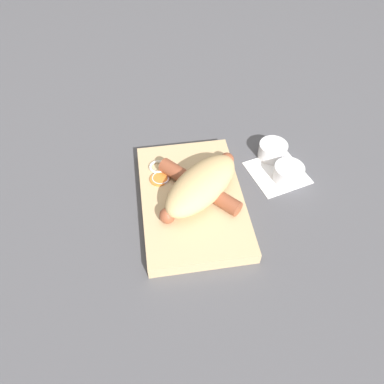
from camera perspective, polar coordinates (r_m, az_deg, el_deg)
The scene contains 8 objects.
ground_plane at distance 0.67m, azimuth -0.00°, elevation -1.85°, with size 3.00×3.00×0.00m, color #4C4C51.
food_tray at distance 0.67m, azimuth -0.00°, elevation -1.22°, with size 0.27×0.18×0.02m.
bread_roll at distance 0.64m, azimuth 1.37°, elevation 1.35°, with size 0.17×0.17×0.05m.
sausage at distance 0.65m, azimuth 1.07°, elevation 0.94°, with size 0.14×0.15×0.03m.
pickled_veggies at distance 0.69m, azimuth -5.01°, elevation 2.78°, with size 0.07×0.05×0.01m.
napkin at distance 0.74m, azimuth 12.86°, elevation 2.93°, with size 0.12×0.12×0.00m.
condiment_cup_near at distance 0.73m, azimuth 14.44°, elevation 2.72°, with size 0.06×0.06×0.03m.
condiment_cup_far at distance 0.76m, azimuth 12.16°, elevation 6.11°, with size 0.06×0.06×0.03m.
Camera 1 is at (0.41, -0.06, 0.53)m, focal length 35.00 mm.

